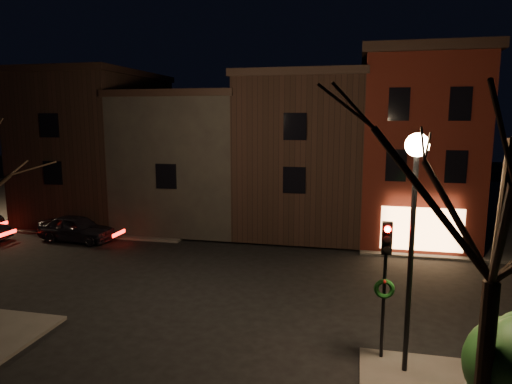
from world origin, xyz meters
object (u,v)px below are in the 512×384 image
traffic_signal (385,269)px  parked_car_a (77,228)px  street_lamp_near (415,189)px  bare_tree_right (502,161)px

traffic_signal → parked_car_a: traffic_signal is taller
street_lamp_near → bare_tree_right: size_ratio=0.76×
parked_car_a → street_lamp_near: bearing=-116.7°
bare_tree_right → traffic_signal: bearing=122.4°
street_lamp_near → traffic_signal: bearing=140.6°
traffic_signal → bare_tree_right: bare_tree_right is taller
traffic_signal → parked_car_a: 19.13m
parked_car_a → bare_tree_right: bearing=-120.5°
street_lamp_near → bare_tree_right: bearing=-62.5°
street_lamp_near → traffic_signal: (-0.60, 0.49, -2.37)m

